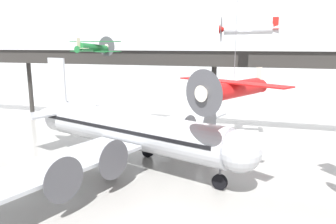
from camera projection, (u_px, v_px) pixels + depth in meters
The scene contains 6 objects.
hangar_back_wall at pixel (225, 49), 54.32m from camera, with size 140.00×3.00×22.00m.
mezzanine_walkway at pixel (213, 64), 43.33m from camera, with size 110.00×3.20×10.90m.
airliner_silver_main at pixel (126, 130), 31.95m from camera, with size 26.70×31.09×10.24m.
suspended_plane_red_highwing at pixel (234, 89), 24.88m from camera, with size 8.83×7.95×11.16m.
suspended_plane_green_biplane at pixel (94, 48), 40.35m from camera, with size 7.23×5.96×7.85m.
suspended_plane_silver_racer at pixel (248, 30), 34.90m from camera, with size 6.25×7.69×6.15m.
Camera 1 is at (7.01, -16.83, 11.71)m, focal length 35.00 mm.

